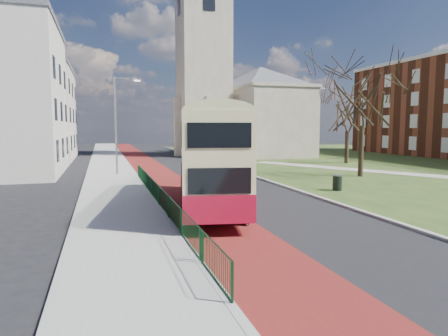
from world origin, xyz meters
name	(u,v)px	position (x,y,z in m)	size (l,w,h in m)	color
ground	(239,220)	(0.00, 0.00, 0.00)	(160.00, 160.00, 0.00)	black
road_carriageway	(183,171)	(1.50, 20.00, 0.01)	(9.00, 120.00, 0.01)	black
bus_lane	(154,172)	(-1.20, 20.00, 0.01)	(3.40, 120.00, 0.01)	#591414
pavement_west	(110,173)	(-5.00, 20.00, 0.06)	(4.00, 120.00, 0.12)	gray
kerb_west	(134,172)	(-3.00, 20.00, 0.07)	(0.25, 120.00, 0.13)	#999993
kerb_east	(224,167)	(6.10, 22.00, 0.07)	(0.25, 80.00, 0.13)	#999993
grass_green	(389,162)	(26.00, 22.00, 0.02)	(40.00, 80.00, 0.04)	#2A4117
footpath	(428,176)	(20.00, 10.00, 0.06)	(2.20, 36.00, 0.03)	#9E998C
pedestrian_railing	(159,196)	(-2.95, 4.00, 0.55)	(0.07, 24.00, 1.12)	black
gothic_church	(235,62)	(12.56, 38.00, 13.13)	(16.38, 18.00, 40.00)	gray
street_block_far	(30,113)	(-14.00, 38.00, 5.76)	(10.30, 16.30, 11.50)	beige
streetlamp	(118,120)	(-4.35, 18.00, 4.59)	(2.13, 0.18, 8.00)	gray
bus	(208,153)	(-0.53, 3.22, 2.79)	(4.86, 12.01, 4.89)	maroon
winter_tree_near	(363,85)	(14.45, 11.37, 7.41)	(7.49, 7.49, 10.64)	#2E2217
winter_tree_far	(348,106)	(20.27, 21.92, 6.35)	(7.24, 7.24, 9.10)	#322419
litter_bin	(337,183)	(8.61, 5.68, 0.54)	(0.75, 0.75, 1.00)	black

